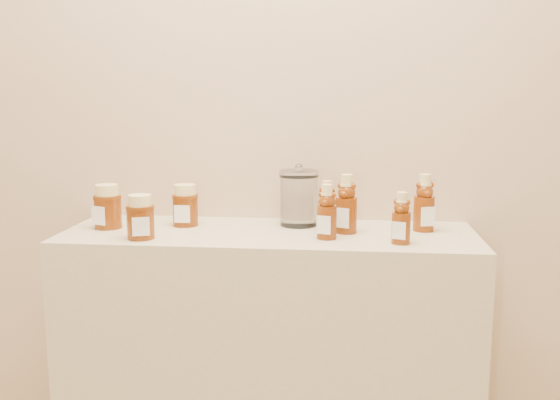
# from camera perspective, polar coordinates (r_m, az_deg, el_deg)

# --- Properties ---
(wall_back) EXTENTS (3.50, 0.02, 2.70)m
(wall_back) POSITION_cam_1_polar(r_m,az_deg,el_deg) (1.97, -0.34, 11.24)
(wall_back) COLOR tan
(wall_back) RESTS_ON ground
(display_table) EXTENTS (1.20, 0.40, 0.90)m
(display_table) POSITION_cam_1_polar(r_m,az_deg,el_deg) (1.97, -0.98, -15.81)
(display_table) COLOR tan
(display_table) RESTS_ON ground
(bear_bottle_back_left) EXTENTS (0.07, 0.07, 0.16)m
(bear_bottle_back_left) POSITION_cam_1_polar(r_m,az_deg,el_deg) (1.84, 4.31, -0.21)
(bear_bottle_back_left) COLOR #582206
(bear_bottle_back_left) RESTS_ON display_table
(bear_bottle_back_mid) EXTENTS (0.09, 0.09, 0.19)m
(bear_bottle_back_mid) POSITION_cam_1_polar(r_m,az_deg,el_deg) (1.80, 6.11, 0.00)
(bear_bottle_back_mid) COLOR #582206
(bear_bottle_back_mid) RESTS_ON display_table
(bear_bottle_back_right) EXTENTS (0.08, 0.08, 0.19)m
(bear_bottle_back_right) POSITION_cam_1_polar(r_m,az_deg,el_deg) (1.86, 13.06, 0.09)
(bear_bottle_back_right) COLOR #582206
(bear_bottle_back_right) RESTS_ON display_table
(bear_bottle_front_left) EXTENTS (0.07, 0.07, 0.17)m
(bear_bottle_front_left) POSITION_cam_1_polar(r_m,az_deg,el_deg) (1.72, 4.32, -0.74)
(bear_bottle_front_left) COLOR #582206
(bear_bottle_front_left) RESTS_ON display_table
(bear_bottle_front_right) EXTENTS (0.07, 0.07, 0.16)m
(bear_bottle_front_right) POSITION_cam_1_polar(r_m,az_deg,el_deg) (1.70, 11.05, -1.32)
(bear_bottle_front_right) COLOR #582206
(bear_bottle_front_right) RESTS_ON display_table
(honey_jar_left) EXTENTS (0.11, 0.11, 0.13)m
(honey_jar_left) POSITION_cam_1_polar(r_m,az_deg,el_deg) (1.93, -15.48, -0.57)
(honey_jar_left) COLOR #582206
(honey_jar_left) RESTS_ON display_table
(honey_jar_back) EXTENTS (0.08, 0.08, 0.13)m
(honey_jar_back) POSITION_cam_1_polar(r_m,az_deg,el_deg) (1.91, -8.66, -0.46)
(honey_jar_back) COLOR #582206
(honey_jar_back) RESTS_ON display_table
(honey_jar_front) EXTENTS (0.10, 0.10, 0.12)m
(honey_jar_front) POSITION_cam_1_polar(r_m,az_deg,el_deg) (1.77, -12.65, -1.51)
(honey_jar_front) COLOR #582206
(honey_jar_front) RESTS_ON display_table
(glass_canister) EXTENTS (0.16, 0.16, 0.18)m
(glass_canister) POSITION_cam_1_polar(r_m,az_deg,el_deg) (1.89, 1.72, 0.40)
(glass_canister) COLOR white
(glass_canister) RESTS_ON display_table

